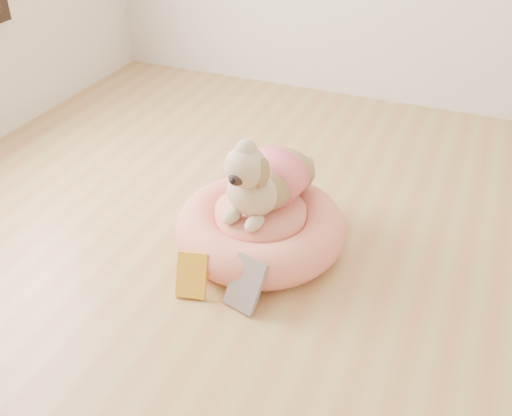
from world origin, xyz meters
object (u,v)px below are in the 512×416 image
at_px(pet_bed, 260,227).
at_px(dog, 265,166).
at_px(book_white, 246,284).
at_px(book_yellow, 192,275).

xyz_separation_m(pet_bed, dog, (0.00, 0.04, 0.29)).
bearing_deg(book_white, book_yellow, -159.84).
relative_size(dog, book_white, 2.50).
relative_size(pet_bed, book_white, 3.56).
distance_m(pet_bed, book_white, 0.38).
xyz_separation_m(book_yellow, book_white, (0.22, 0.02, 0.01)).
bearing_deg(book_white, dog, 116.84).
bearing_deg(book_yellow, book_white, -8.04).
distance_m(book_yellow, book_white, 0.22).
height_order(dog, book_yellow, dog).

